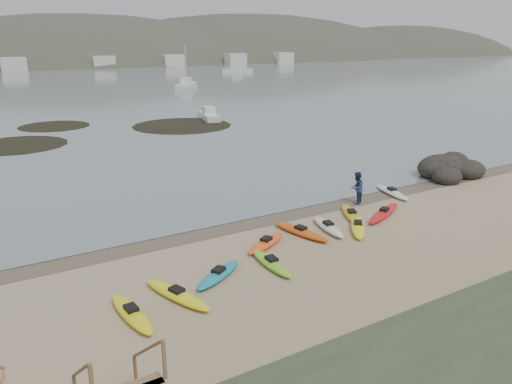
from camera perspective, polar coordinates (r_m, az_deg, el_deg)
ground at (r=27.55m, az=0.00°, el=-2.98°), size 600.00×600.00×0.00m
wet_sand at (r=27.31m, az=0.33°, el=-3.16°), size 60.00×60.00×0.00m
kayaks at (r=24.52m, az=5.60°, el=-5.26°), size 19.86×9.14×0.34m
person_east at (r=30.24m, az=11.45°, el=0.46°), size 1.19×1.13×1.95m
rock_cluster at (r=38.50m, az=21.24°, el=2.12°), size 5.42×4.01×1.90m
kelp_mats at (r=55.62m, az=-16.64°, el=6.68°), size 27.38×17.44×0.04m
moored_boats at (r=108.31m, az=-21.06°, el=11.37°), size 105.00×79.04×1.34m
far_hills at (r=223.88m, az=-17.65°, el=9.90°), size 550.00×135.00×80.00m
far_town at (r=168.40m, az=-25.27°, el=13.07°), size 199.00×5.00×4.00m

